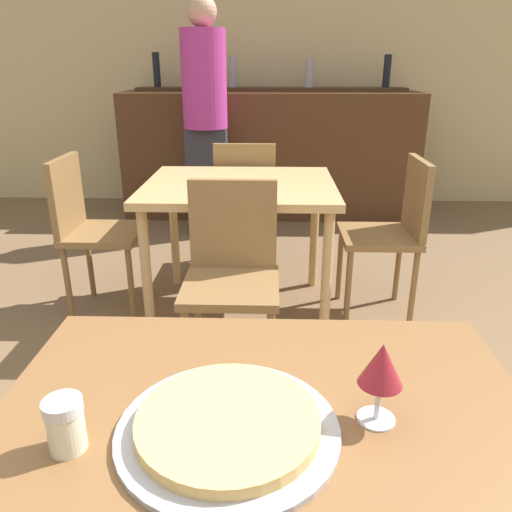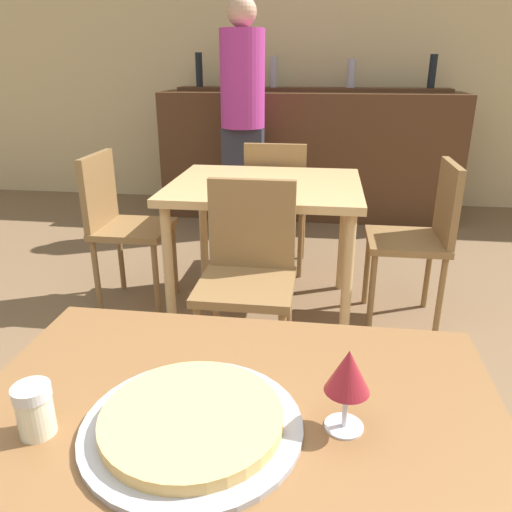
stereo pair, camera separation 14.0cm
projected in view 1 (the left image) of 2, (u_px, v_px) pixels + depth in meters
The scene contains 13 objects.
wall_back at pixel (271, 54), 4.68m from camera, with size 8.00×0.05×2.80m.
dining_table_near at pixel (264, 450), 0.96m from camera, with size 1.02×0.73×0.72m.
dining_table_far at pixel (240, 198), 2.63m from camera, with size 0.99×0.85×0.75m.
bar_counter at pixel (270, 155), 4.52m from camera, with size 2.60×0.56×1.09m.
bar_back_shelf at pixel (271, 85), 4.44m from camera, with size 2.39×0.24×0.32m.
chair_far_side_front at pixel (232, 267), 2.13m from camera, with size 0.40×0.40×0.87m.
chair_far_side_back at pixel (246, 197), 3.24m from camera, with size 0.40×0.40×0.87m.
chair_far_side_left at pixel (90, 223), 2.71m from camera, with size 0.40×0.40×0.87m.
chair_far_side_right at pixel (393, 226), 2.66m from camera, with size 0.40×0.40×0.87m.
pizza_tray at pixel (228, 425), 0.88m from camera, with size 0.40×0.40×0.04m.
cheese_shaker at pixel (65, 424), 0.83m from camera, with size 0.07×0.07×0.10m.
person_standing at pixel (205, 112), 3.84m from camera, with size 0.34×0.34×1.78m.
wine_glass at pixel (381, 367), 0.87m from camera, with size 0.08×0.08×0.16m.
Camera 1 is at (0.01, -0.76, 1.33)m, focal length 35.00 mm.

